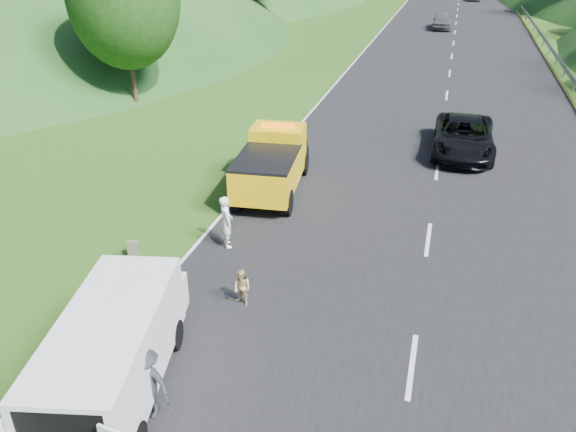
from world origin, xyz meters
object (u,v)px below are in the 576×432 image
(white_van, at_px, (115,348))
(worker, at_px, (151,415))
(tow_truck, at_px, (273,162))
(child, at_px, (243,305))
(woman, at_px, (228,246))
(suitcase, at_px, (133,249))
(passing_suv, at_px, (461,153))

(white_van, height_order, worker, white_van)
(tow_truck, xyz_separation_m, child, (1.39, -7.11, -1.12))
(woman, height_order, suitcase, woman)
(child, bearing_deg, white_van, -90.40)
(tow_truck, distance_m, woman, 4.50)
(white_van, bearing_deg, woman, 78.37)
(tow_truck, distance_m, child, 7.33)
(tow_truck, distance_m, worker, 11.22)
(white_van, bearing_deg, tow_truck, 77.34)
(passing_suv, bearing_deg, worker, -109.06)
(white_van, distance_m, worker, 1.52)
(passing_suv, bearing_deg, white_van, -112.25)
(passing_suv, bearing_deg, child, -112.39)
(white_van, bearing_deg, passing_suv, 55.41)
(white_van, xyz_separation_m, passing_suv, (6.77, 16.73, -1.14))
(white_van, distance_m, woman, 6.44)
(woman, relative_size, child, 1.61)
(child, bearing_deg, woman, 139.82)
(suitcase, bearing_deg, tow_truck, 66.04)
(worker, relative_size, passing_suv, 0.30)
(white_van, bearing_deg, suitcase, 104.51)
(white_van, distance_m, suitcase, 5.63)
(tow_truck, distance_m, white_van, 10.69)
(worker, relative_size, suitcase, 3.05)
(woman, relative_size, passing_suv, 0.31)
(white_van, xyz_separation_m, woman, (-0.10, 6.34, -1.14))
(woman, distance_m, suitcase, 2.81)
(woman, bearing_deg, tow_truck, -35.66)
(suitcase, distance_m, passing_suv, 15.01)
(white_van, xyz_separation_m, suitcase, (-2.53, 4.95, -0.87))
(tow_truck, height_order, passing_suv, tow_truck)
(woman, distance_m, passing_suv, 12.46)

